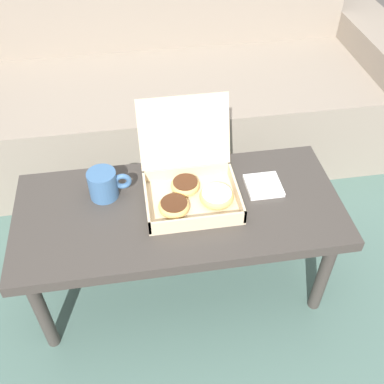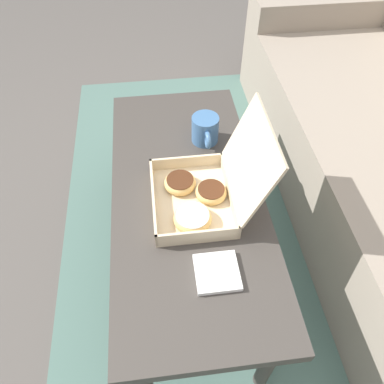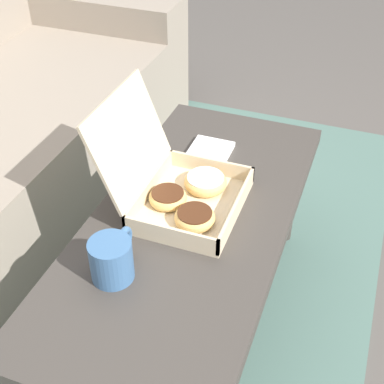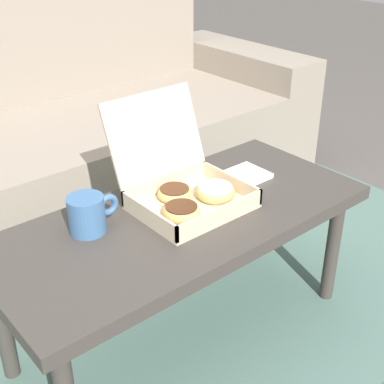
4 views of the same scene
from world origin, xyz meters
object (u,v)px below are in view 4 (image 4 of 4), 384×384
(pastry_box, at_px, (185,187))
(coffee_mug, at_px, (88,214))
(couch, at_px, (34,151))
(coffee_table, at_px, (182,229))

(pastry_box, distance_m, coffee_mug, 0.29)
(coffee_mug, bearing_deg, couch, 74.69)
(coffee_table, xyz_separation_m, coffee_mug, (-0.24, 0.09, 0.10))
(couch, xyz_separation_m, pastry_box, (0.05, -0.91, 0.19))
(pastry_box, relative_size, coffee_mug, 2.33)
(coffee_table, bearing_deg, coffee_mug, 158.67)
(couch, bearing_deg, coffee_mug, -105.31)
(coffee_table, distance_m, coffee_mug, 0.27)
(couch, bearing_deg, coffee_table, -90.00)
(couch, height_order, pastry_box, couch)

